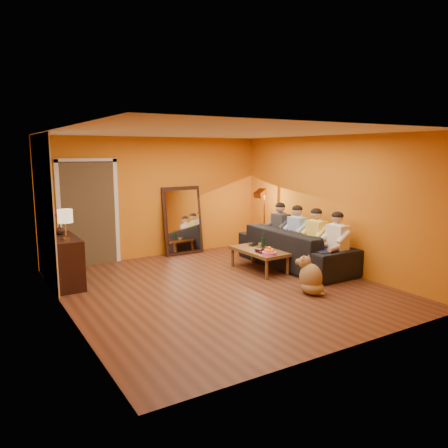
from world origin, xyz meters
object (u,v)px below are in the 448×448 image
table_lamp (66,225)px  sofa (295,248)px  person_mid_left (316,240)px  dog (311,275)px  coffee_table (259,260)px  person_far_right (280,231)px  mirror_frame (183,220)px  floor_lamp (264,222)px  wine_bottle (263,242)px  laptop (256,245)px  tumbler (261,245)px  vase (60,230)px  person_far_left (337,245)px  person_mid_right (297,235)px  sideboard (64,261)px

table_lamp → sofa: table_lamp is taller
person_mid_left → dog: bearing=-135.9°
coffee_table → person_far_right: (0.95, 0.55, 0.40)m
mirror_frame → dog: (0.54, -3.63, -0.44)m
mirror_frame → person_far_right: 2.20m
sofa → dog: size_ratio=4.15×
table_lamp → coffee_table: size_ratio=0.42×
sofa → floor_lamp: size_ratio=1.82×
wine_bottle → laptop: wine_bottle is taller
tumbler → vase: (-3.54, 1.13, 0.47)m
person_far_left → laptop: 1.65m
sofa → person_mid_right: person_mid_right is taller
person_mid_left → tumbler: size_ratio=12.27×
sofa → person_far_left: person_far_left is taller
laptop → mirror_frame: bearing=87.0°
wine_bottle → vase: 3.72m
dog → floor_lamp: bearing=49.2°
dog → wine_bottle: wine_bottle is taller
person_mid_left → wine_bottle: 1.03m
floor_lamp → laptop: bearing=-159.0°
sideboard → dog: bearing=-37.5°
table_lamp → sofa: (4.24, -0.80, -0.72)m
floor_lamp → laptop: floor_lamp is taller
table_lamp → person_mid_right: table_lamp is taller
person_far_left → coffee_table: bearing=130.9°
person_far_right → sideboard: bearing=174.1°
person_mid_left → person_far_right: bearing=90.0°
sideboard → laptop: bearing=-10.2°
table_lamp → laptop: table_lamp is taller
table_lamp → person_mid_right: 4.45m
table_lamp → coffee_table: 3.60m
mirror_frame → coffee_table: mirror_frame is taller
coffee_table → person_mid_left: 1.17m
person_far_left → sideboard: bearing=154.3°
wine_bottle → coffee_table: bearing=135.0°
floor_lamp → person_far_right: floor_lamp is taller
laptop → coffee_table: bearing=-145.2°
table_lamp → person_mid_left: (4.37, -1.25, -0.49)m
floor_lamp → person_far_right: 0.56m
dog → person_far_left: bearing=3.6°
vase → mirror_frame: bearing=16.6°
person_mid_left → vase: 4.74m
coffee_table → dog: 1.56m
wine_bottle → mirror_frame: bearing=107.6°
person_mid_right → tumbler: (-0.83, 0.12, -0.14)m
mirror_frame → laptop: 1.94m
sofa → table_lamp: bearing=79.3°
dog → laptop: size_ratio=1.98×
mirror_frame → wine_bottle: mirror_frame is taller
coffee_table → floor_lamp: (0.92, 1.10, 0.51)m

